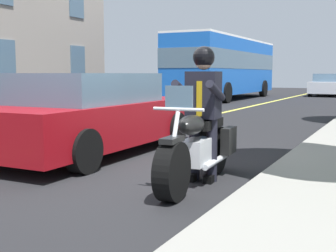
{
  "coord_description": "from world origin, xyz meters",
  "views": [
    {
      "loc": [
        5.61,
        3.45,
        1.39
      ],
      "look_at": [
        0.72,
        0.98,
        0.75
      ],
      "focal_mm": 47.85,
      "sensor_mm": 36.0,
      "label": 1
    }
  ],
  "objects_px": {
    "rider_main": "(203,102)",
    "bus_near": "(225,65)",
    "car_dark": "(328,85)",
    "car_silver": "(93,114)",
    "motorcycle_main": "(198,149)"
  },
  "relations": [
    {
      "from": "car_silver",
      "to": "car_dark",
      "type": "relative_size",
      "value": 1.0
    },
    {
      "from": "rider_main",
      "to": "bus_near",
      "type": "height_order",
      "value": "bus_near"
    },
    {
      "from": "rider_main",
      "to": "car_dark",
      "type": "bearing_deg",
      "value": -176.32
    },
    {
      "from": "rider_main",
      "to": "car_dark",
      "type": "distance_m",
      "value": 24.87
    },
    {
      "from": "motorcycle_main",
      "to": "car_silver",
      "type": "height_order",
      "value": "car_silver"
    },
    {
      "from": "car_dark",
      "to": "bus_near",
      "type": "bearing_deg",
      "value": -34.78
    },
    {
      "from": "rider_main",
      "to": "motorcycle_main",
      "type": "bearing_deg",
      "value": 4.53
    },
    {
      "from": "rider_main",
      "to": "car_silver",
      "type": "relative_size",
      "value": 0.38
    },
    {
      "from": "motorcycle_main",
      "to": "car_dark",
      "type": "distance_m",
      "value": 25.06
    },
    {
      "from": "motorcycle_main",
      "to": "car_dark",
      "type": "xyz_separation_m",
      "value": [
        -25.0,
        -1.61,
        0.24
      ]
    },
    {
      "from": "bus_near",
      "to": "car_dark",
      "type": "xyz_separation_m",
      "value": [
        -6.6,
        4.58,
        -1.18
      ]
    },
    {
      "from": "bus_near",
      "to": "car_dark",
      "type": "distance_m",
      "value": 8.12
    },
    {
      "from": "bus_near",
      "to": "car_silver",
      "type": "xyz_separation_m",
      "value": [
        17.19,
        3.7,
        -1.18
      ]
    },
    {
      "from": "rider_main",
      "to": "car_silver",
      "type": "height_order",
      "value": "rider_main"
    },
    {
      "from": "rider_main",
      "to": "car_dark",
      "type": "height_order",
      "value": "rider_main"
    }
  ]
}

